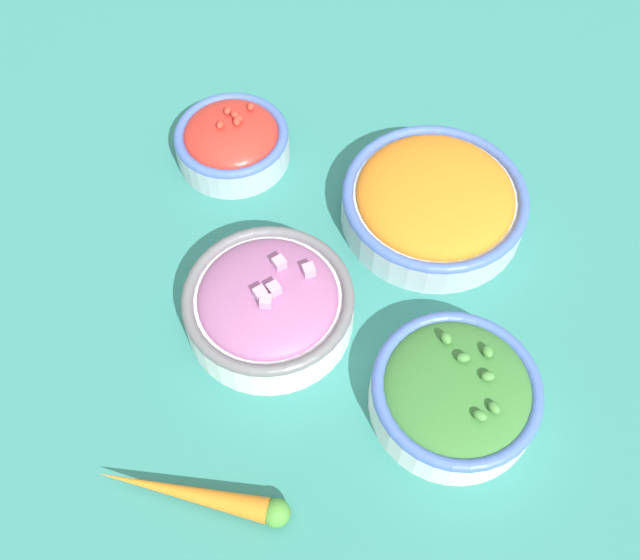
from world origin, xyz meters
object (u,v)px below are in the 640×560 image
object	(u,v)px
bowl_red_onion	(269,304)
bowl_broccoli	(455,392)
bowl_cherry_tomatoes	(232,140)
bowl_carrots	(434,201)
loose_carrot	(197,495)

from	to	relation	value
bowl_red_onion	bowl_broccoli	xyz separation A→B (m)	(-0.10, -0.17, -0.00)
bowl_cherry_tomatoes	bowl_broccoli	world-z (taller)	bowl_broccoli
bowl_carrots	bowl_broccoli	size ratio (longest dim) A/B	1.28
bowl_red_onion	loose_carrot	bearing A→B (deg)	160.52
bowl_cherry_tomatoes	bowl_broccoli	bearing A→B (deg)	-146.31
bowl_cherry_tomatoes	loose_carrot	distance (m)	0.39
bowl_red_onion	bowl_broccoli	bearing A→B (deg)	-120.03
bowl_red_onion	bowl_cherry_tomatoes	distance (m)	0.22
bowl_cherry_tomatoes	bowl_carrots	bearing A→B (deg)	-114.04
bowl_red_onion	loose_carrot	world-z (taller)	bowl_red_onion
bowl_cherry_tomatoes	bowl_broccoli	size ratio (longest dim) A/B	0.84
bowl_carrots	loose_carrot	world-z (taller)	bowl_carrots
bowl_red_onion	loose_carrot	distance (m)	0.19
bowl_carrots	bowl_broccoli	xyz separation A→B (m)	(-0.22, 0.01, -0.00)
bowl_carrots	bowl_cherry_tomatoes	size ratio (longest dim) A/B	1.53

